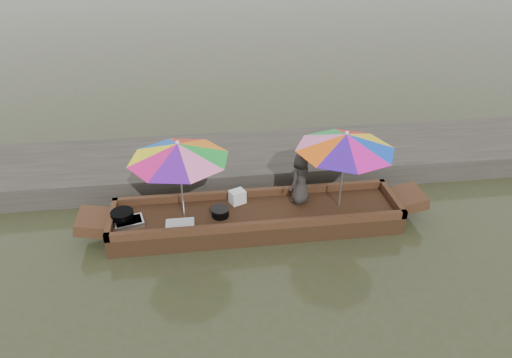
{
  "coord_description": "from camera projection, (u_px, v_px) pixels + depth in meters",
  "views": [
    {
      "loc": [
        -0.94,
        -6.99,
        5.2
      ],
      "look_at": [
        0.0,
        0.1,
        1.0
      ],
      "focal_mm": 32.0,
      "sensor_mm": 36.0,
      "label": 1
    }
  ],
  "objects": [
    {
      "name": "tray_crayfish",
      "position": [
        129.0,
        222.0,
        8.16
      ],
      "size": [
        0.57,
        0.46,
        0.09
      ],
      "primitive_type": "cube",
      "rotation": [
        0.0,
        0.0,
        0.25
      ],
      "color": "silver",
      "rests_on": "boat_hull"
    },
    {
      "name": "umbrella_bow",
      "position": [
        181.0,
        181.0,
        8.0
      ],
      "size": [
        2.1,
        2.1,
        1.55
      ],
      "primitive_type": null,
      "rotation": [
        0.0,
        0.0,
        0.22
      ],
      "color": "orange",
      "rests_on": "boat_hull"
    },
    {
      "name": "dock",
      "position": [
        244.0,
        161.0,
        10.47
      ],
      "size": [
        22.0,
        2.2,
        0.5
      ],
      "primitive_type": "cube",
      "color": "#2D2B26",
      "rests_on": "ground"
    },
    {
      "name": "vendor",
      "position": [
        301.0,
        178.0,
        8.57
      ],
      "size": [
        0.6,
        0.6,
        1.05
      ],
      "primitive_type": "imported",
      "rotation": [
        0.0,
        0.0,
        3.91
      ],
      "color": "#2C2825",
      "rests_on": "boat_hull"
    },
    {
      "name": "water",
      "position": [
        257.0,
        227.0,
        8.72
      ],
      "size": [
        80.0,
        80.0,
        0.0
      ],
      "primitive_type": "plane",
      "color": "#2F351B",
      "rests_on": "ground"
    },
    {
      "name": "cooking_pot",
      "position": [
        123.0,
        217.0,
        8.21
      ],
      "size": [
        0.41,
        0.41,
        0.21
      ],
      "primitive_type": "cylinder",
      "color": "black",
      "rests_on": "boat_hull"
    },
    {
      "name": "umbrella_stern",
      "position": [
        343.0,
        170.0,
        8.33
      ],
      "size": [
        1.92,
        1.92,
        1.55
      ],
      "primitive_type": null,
      "rotation": [
        0.0,
        0.0,
        -0.07
      ],
      "color": "yellow",
      "rests_on": "boat_hull"
    },
    {
      "name": "tray_scallop",
      "position": [
        180.0,
        225.0,
        8.12
      ],
      "size": [
        0.51,
        0.35,
        0.06
      ],
      "primitive_type": "cube",
      "rotation": [
        0.0,
        0.0,
        -0.01
      ],
      "color": "silver",
      "rests_on": "boat_hull"
    },
    {
      "name": "charcoal_grill",
      "position": [
        220.0,
        213.0,
        8.38
      ],
      "size": [
        0.32,
        0.32,
        0.15
      ],
      "primitive_type": "cylinder",
      "color": "black",
      "rests_on": "boat_hull"
    },
    {
      "name": "supply_bag",
      "position": [
        237.0,
        197.0,
        8.74
      ],
      "size": [
        0.34,
        0.31,
        0.26
      ],
      "primitive_type": "cube",
      "rotation": [
        0.0,
        0.0,
        0.41
      ],
      "color": "silver",
      "rests_on": "boat_hull"
    },
    {
      "name": "boat_hull",
      "position": [
        257.0,
        219.0,
        8.63
      ],
      "size": [
        5.39,
        1.2,
        0.35
      ],
      "primitive_type": "cube",
      "color": "black",
      "rests_on": "water"
    }
  ]
}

